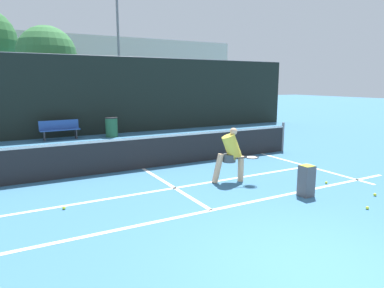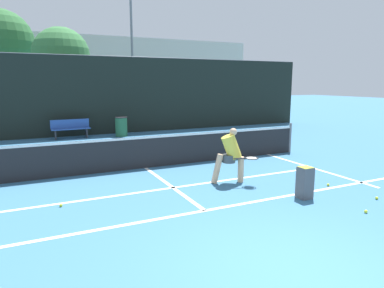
# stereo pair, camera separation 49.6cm
# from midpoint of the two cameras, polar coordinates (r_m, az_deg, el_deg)

# --- Properties ---
(ground_plane) EXTENTS (100.00, 100.00, 0.00)m
(ground_plane) POSITION_cam_midpoint_polar(r_m,az_deg,el_deg) (5.06, 20.33, -20.34)
(ground_plane) COLOR teal
(court_baseline_near) EXTENTS (11.00, 0.10, 0.01)m
(court_baseline_near) POSITION_cam_midpoint_polar(r_m,az_deg,el_deg) (6.95, 4.25, -11.03)
(court_baseline_near) COLOR white
(court_baseline_near) RESTS_ON ground
(court_service_line) EXTENTS (8.25, 0.10, 0.01)m
(court_service_line) POSITION_cam_midpoint_polar(r_m,az_deg,el_deg) (8.36, -1.47, -7.30)
(court_service_line) COLOR white
(court_service_line) RESTS_ON ground
(court_center_mark) EXTENTS (0.10, 3.83, 0.01)m
(court_center_mark) POSITION_cam_midpoint_polar(r_m,az_deg,el_deg) (8.58, -2.14, -6.85)
(court_center_mark) COLOR white
(court_center_mark) RESTS_ON ground
(court_sideline_right) EXTENTS (0.10, 4.83, 0.01)m
(court_sideline_right) POSITION_cam_midpoint_polar(r_m,az_deg,el_deg) (11.09, 19.81, -3.50)
(court_sideline_right) COLOR white
(court_sideline_right) RESTS_ON ground
(net) EXTENTS (11.09, 0.09, 1.07)m
(net) POSITION_cam_midpoint_polar(r_m,az_deg,el_deg) (10.19, -6.44, -1.21)
(net) COLOR slate
(net) RESTS_ON ground
(fence_back) EXTENTS (24.00, 0.06, 3.79)m
(fence_back) POSITION_cam_midpoint_polar(r_m,az_deg,el_deg) (17.18, -14.75, 7.79)
(fence_back) COLOR black
(fence_back) RESTS_ON ground
(player_practicing) EXTENTS (1.09, 0.79, 1.41)m
(player_practicing) POSITION_cam_midpoint_polar(r_m,az_deg,el_deg) (8.70, 8.11, -1.64)
(player_practicing) COLOR #DBAD84
(player_practicing) RESTS_ON ground
(tennis_ball_scattered_2) EXTENTS (0.07, 0.07, 0.07)m
(tennis_ball_scattered_2) POSITION_cam_midpoint_polar(r_m,az_deg,el_deg) (9.22, 23.21, -6.27)
(tennis_ball_scattered_2) COLOR #D1E033
(tennis_ball_scattered_2) RESTS_ON ground
(tennis_ball_scattered_3) EXTENTS (0.07, 0.07, 0.07)m
(tennis_ball_scattered_3) POSITION_cam_midpoint_polar(r_m,az_deg,el_deg) (7.73, 28.68, -9.85)
(tennis_ball_scattered_3) COLOR #D1E033
(tennis_ball_scattered_3) RESTS_ON ground
(tennis_ball_scattered_4) EXTENTS (0.07, 0.07, 0.07)m
(tennis_ball_scattered_4) POSITION_cam_midpoint_polar(r_m,az_deg,el_deg) (7.54, -19.25, -9.63)
(tennis_ball_scattered_4) COLOR #D1E033
(tennis_ball_scattered_4) RESTS_ON ground
(tennis_ball_scattered_5) EXTENTS (0.07, 0.07, 0.07)m
(tennis_ball_scattered_5) POSITION_cam_midpoint_polar(r_m,az_deg,el_deg) (8.68, 29.90, -7.83)
(tennis_ball_scattered_5) COLOR #D1E033
(tennis_ball_scattered_5) RESTS_ON ground
(ball_hopper) EXTENTS (0.28, 0.28, 0.71)m
(ball_hopper) POSITION_cam_midpoint_polar(r_m,az_deg,el_deg) (8.01, 20.00, -5.96)
(ball_hopper) COLOR #4C4C51
(ball_hopper) RESTS_ON ground
(courtside_bench) EXTENTS (1.71, 0.47, 0.86)m
(courtside_bench) POSITION_cam_midpoint_polar(r_m,az_deg,el_deg) (16.43, -18.76, 2.53)
(courtside_bench) COLOR #2D519E
(courtside_bench) RESTS_ON ground
(trash_bin) EXTENTS (0.59, 0.59, 0.91)m
(trash_bin) POSITION_cam_midpoint_polar(r_m,az_deg,el_deg) (16.50, -10.87, 2.87)
(trash_bin) COLOR #28603D
(trash_bin) RESTS_ON ground
(parked_car) EXTENTS (1.88, 4.43, 1.32)m
(parked_car) POSITION_cam_midpoint_polar(r_m,az_deg,el_deg) (21.18, -26.38, 3.85)
(parked_car) COLOR #B7B7BC
(parked_car) RESTS_ON ground
(floodlight_mast) EXTENTS (1.10, 0.24, 8.85)m
(floodlight_mast) POSITION_cam_midpoint_polar(r_m,az_deg,el_deg) (24.23, -9.43, 17.38)
(floodlight_mast) COLOR slate
(floodlight_mast) RESTS_ON ground
(tree_west) EXTENTS (3.18, 3.18, 5.60)m
(tree_west) POSITION_cam_midpoint_polar(r_m,az_deg,el_deg) (21.23, -20.31, 13.58)
(tree_west) COLOR brown
(tree_west) RESTS_ON ground
(tree_mid) EXTENTS (4.03, 4.03, 7.09)m
(tree_mid) POSITION_cam_midpoint_polar(r_m,az_deg,el_deg) (25.58, -28.75, 14.71)
(tree_mid) COLOR brown
(tree_mid) RESTS_ON ground
(building_far) EXTENTS (36.00, 2.40, 6.59)m
(building_far) POSITION_cam_midpoint_polar(r_m,az_deg,el_deg) (32.70, -20.18, 10.98)
(building_far) COLOR beige
(building_far) RESTS_ON ground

